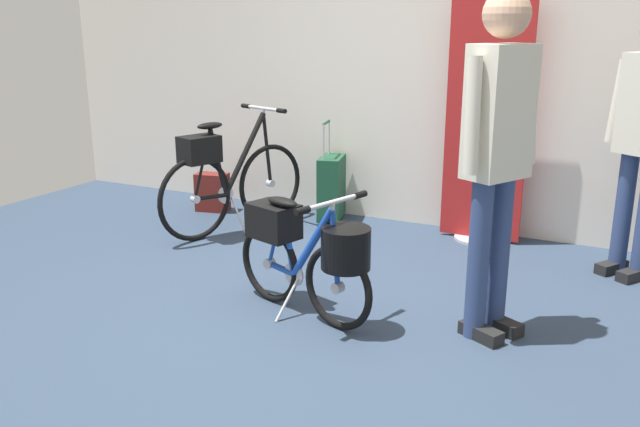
{
  "coord_description": "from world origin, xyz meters",
  "views": [
    {
      "loc": [
        1.58,
        -2.87,
        1.58
      ],
      "look_at": [
        -0.02,
        0.35,
        0.55
      ],
      "focal_mm": 37.0,
      "sensor_mm": 36.0,
      "label": 1
    }
  ],
  "objects_px": {
    "folding_bike_foreground": "(308,250)",
    "visitor_browsing": "(498,145)",
    "floor_banner_stand": "(485,134)",
    "display_bike_left": "(227,178)",
    "rolling_suitcase": "(331,187)",
    "backpack_on_floor": "(213,192)"
  },
  "relations": [
    {
      "from": "visitor_browsing",
      "to": "backpack_on_floor",
      "type": "relative_size",
      "value": 5.22
    },
    {
      "from": "display_bike_left",
      "to": "rolling_suitcase",
      "type": "height_order",
      "value": "display_bike_left"
    },
    {
      "from": "folding_bike_foreground",
      "to": "visitor_browsing",
      "type": "distance_m",
      "value": 1.15
    },
    {
      "from": "rolling_suitcase",
      "to": "backpack_on_floor",
      "type": "distance_m",
      "value": 1.09
    },
    {
      "from": "display_bike_left",
      "to": "visitor_browsing",
      "type": "distance_m",
      "value": 2.46
    },
    {
      "from": "visitor_browsing",
      "to": "folding_bike_foreground",
      "type": "bearing_deg",
      "value": -165.48
    },
    {
      "from": "folding_bike_foreground",
      "to": "rolling_suitcase",
      "type": "bearing_deg",
      "value": 111.49
    },
    {
      "from": "display_bike_left",
      "to": "visitor_browsing",
      "type": "bearing_deg",
      "value": -21.6
    },
    {
      "from": "folding_bike_foreground",
      "to": "visitor_browsing",
      "type": "xyz_separation_m",
      "value": [
        0.93,
        0.24,
        0.62
      ]
    },
    {
      "from": "visitor_browsing",
      "to": "rolling_suitcase",
      "type": "relative_size",
      "value": 2.1
    },
    {
      "from": "backpack_on_floor",
      "to": "folding_bike_foreground",
      "type": "bearing_deg",
      "value": -41.94
    },
    {
      "from": "display_bike_left",
      "to": "rolling_suitcase",
      "type": "distance_m",
      "value": 0.9
    },
    {
      "from": "visitor_browsing",
      "to": "rolling_suitcase",
      "type": "distance_m",
      "value": 2.37
    },
    {
      "from": "floor_banner_stand",
      "to": "display_bike_left",
      "type": "xyz_separation_m",
      "value": [
        -1.82,
        -0.68,
        -0.37
      ]
    },
    {
      "from": "floor_banner_stand",
      "to": "rolling_suitcase",
      "type": "xyz_separation_m",
      "value": [
        -1.24,
        -0.02,
        -0.53
      ]
    },
    {
      "from": "floor_banner_stand",
      "to": "folding_bike_foreground",
      "type": "relative_size",
      "value": 1.84
    },
    {
      "from": "folding_bike_foreground",
      "to": "floor_banner_stand",
      "type": "bearing_deg",
      "value": 73.56
    },
    {
      "from": "floor_banner_stand",
      "to": "display_bike_left",
      "type": "bearing_deg",
      "value": -159.44
    },
    {
      "from": "display_bike_left",
      "to": "floor_banner_stand",
      "type": "bearing_deg",
      "value": 20.56
    },
    {
      "from": "rolling_suitcase",
      "to": "folding_bike_foreground",
      "type": "bearing_deg",
      "value": -68.51
    },
    {
      "from": "folding_bike_foreground",
      "to": "rolling_suitcase",
      "type": "distance_m",
      "value": 1.92
    },
    {
      "from": "folding_bike_foreground",
      "to": "rolling_suitcase",
      "type": "height_order",
      "value": "rolling_suitcase"
    }
  ]
}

